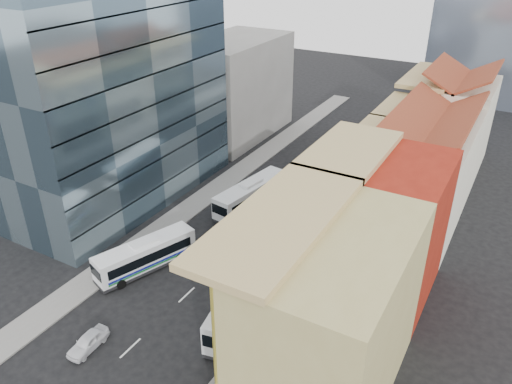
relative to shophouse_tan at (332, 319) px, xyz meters
The scene contains 14 objects.
ground 16.03m from the shophouse_tan, 160.35° to the right, with size 200.00×200.00×0.00m, color black.
sidewalk_right 18.82m from the shophouse_tan, 107.93° to the left, with size 3.00×90.00×0.15m, color slate.
sidewalk_left 28.82m from the shophouse_tan, 142.93° to the left, with size 3.00×90.00×0.15m, color slate.
shophouse_tan is the anchor object (origin of this frame).
shophouse_red 12.00m from the shophouse_tan, 90.00° to the left, with size 8.00×10.00×12.00m, color maroon.
shophouse_cream_near 21.52m from the shophouse_tan, 90.00° to the left, with size 8.00×9.00×10.00m, color white.
shophouse_cream_mid 30.52m from the shophouse_tan, 90.00° to the left, with size 8.00×9.00×10.00m, color white.
shophouse_cream_far 41.00m from the shophouse_tan, 90.00° to the left, with size 8.00×12.00×11.00m, color white.
office_tower 35.19m from the shophouse_tan, 155.70° to the left, with size 12.00×26.00×30.00m, color #3E5462.
office_block_far 47.64m from the shophouse_tan, 129.04° to the left, with size 10.00×18.00×14.00m, color gray.
bus_left_near 20.35m from the shophouse_tan, 167.69° to the left, with size 2.23×9.54×3.06m, color white, non-canonical shape.
bus_left_far 25.40m from the shophouse_tan, 131.84° to the left, with size 2.41×10.30×3.30m, color silver, non-canonical shape.
bus_right 10.01m from the shophouse_tan, 160.32° to the left, with size 2.45×10.47×3.36m, color silver, non-canonical shape.
sedan_left 18.39m from the shophouse_tan, 161.78° to the right, with size 1.41×3.50×1.19m, color white.
Camera 1 is at (21.61, -18.08, 27.83)m, focal length 35.00 mm.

